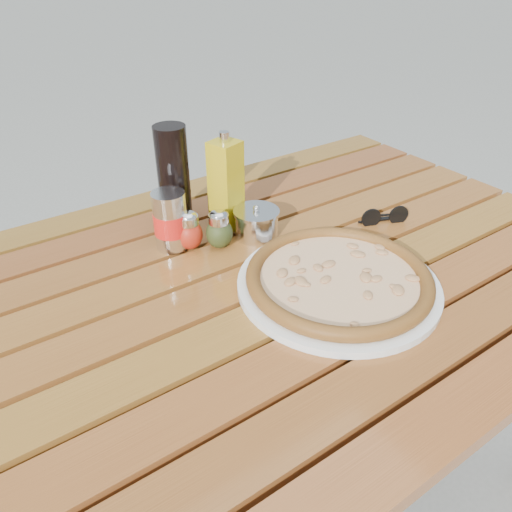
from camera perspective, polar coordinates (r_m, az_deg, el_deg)
ground at (r=1.49m, az=0.49°, el=-26.40°), size 60.00×60.00×0.00m
table at (r=0.98m, az=0.67°, el=-5.75°), size 1.40×0.90×0.75m
plate at (r=0.90m, az=9.34°, el=-3.26°), size 0.48×0.48×0.01m
pizza at (r=0.89m, az=9.43°, el=-2.44°), size 0.42×0.42×0.03m
pepper_shaker at (r=1.00m, az=-7.66°, el=2.87°), size 0.06×0.06×0.08m
oregano_shaker at (r=1.00m, az=-4.23°, el=3.02°), size 0.06×0.06×0.08m
dark_bottle at (r=1.05m, az=-9.38°, el=8.78°), size 0.07×0.07×0.22m
soda_can at (r=1.00m, az=-9.74°, el=3.95°), size 0.09×0.09×0.12m
olive_oil_cruet at (r=1.04m, az=-3.45°, el=8.09°), size 0.07×0.07×0.21m
parmesan_tin at (r=1.03m, az=0.04°, el=3.82°), size 0.10×0.10×0.07m
sunglasses at (r=1.12m, az=14.44°, el=4.34°), size 0.11×0.06×0.04m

